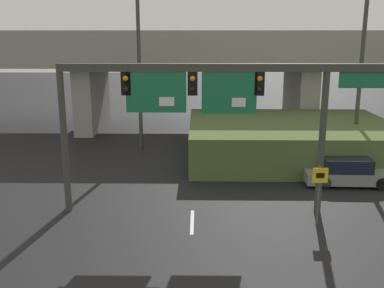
% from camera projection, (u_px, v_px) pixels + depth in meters
% --- Properties ---
extents(lane_markings, '(0.14, 42.67, 0.01)m').
position_uv_depth(lane_markings, '(193.00, 188.00, 22.19)').
color(lane_markings, silver).
rests_on(lane_markings, ground).
extents(signal_gantry, '(14.66, 0.44, 6.30)m').
position_uv_depth(signal_gantry, '(219.00, 94.00, 18.16)').
color(signal_gantry, '#383D33').
rests_on(signal_gantry, ground).
extents(speed_limit_sign, '(0.60, 0.11, 2.44)m').
position_uv_depth(speed_limit_sign, '(319.00, 187.00, 17.61)').
color(speed_limit_sign, '#4C4C4C').
rests_on(speed_limit_sign, ground).
extents(highway_light_pole_near, '(0.70, 0.36, 15.61)m').
position_uv_depth(highway_light_pole_near, '(138.00, 21.00, 27.84)').
color(highway_light_pole_near, '#383D33').
rests_on(highway_light_pole_near, ground).
extents(highway_light_pole_far, '(0.70, 0.36, 12.43)m').
position_uv_depth(highway_light_pole_far, '(363.00, 49.00, 25.66)').
color(highway_light_pole_far, '#383D33').
rests_on(highway_light_pole_far, ground).
extents(overpass_bridge, '(38.67, 8.52, 7.65)m').
position_uv_depth(overpass_bridge, '(196.00, 60.00, 34.73)').
color(overpass_bridge, gray).
rests_on(overpass_bridge, ground).
extents(grass_embankment, '(12.26, 9.52, 2.21)m').
position_uv_depth(grass_embankment, '(290.00, 140.00, 27.53)').
color(grass_embankment, '#4C6033').
rests_on(grass_embankment, ground).
extents(parked_sedan_near_right, '(4.52, 1.99, 1.42)m').
position_uv_depth(parked_sedan_near_right, '(348.00, 172.00, 22.72)').
color(parked_sedan_near_right, gray).
rests_on(parked_sedan_near_right, ground).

